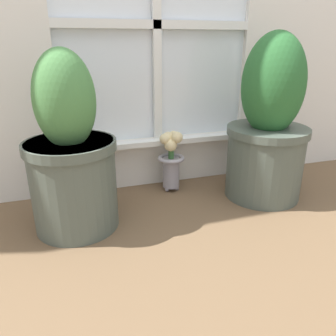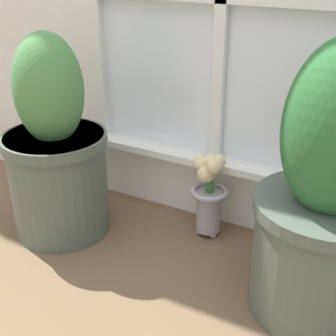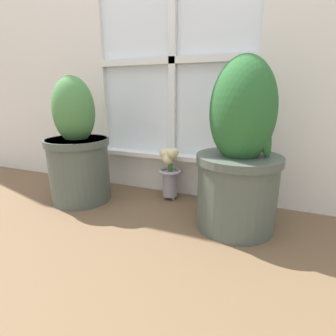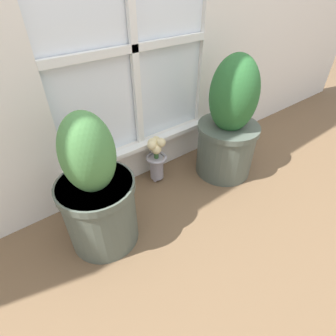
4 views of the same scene
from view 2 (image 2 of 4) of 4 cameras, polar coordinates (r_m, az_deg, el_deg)
name	(u,v)px [view 2 (image 2 of 4)]	position (r m, az deg, el deg)	size (l,w,h in m)	color
ground_plane	(136,304)	(1.30, -3.98, -16.25)	(10.00, 10.00, 0.00)	brown
potted_plant_left	(56,154)	(1.50, -13.47, 1.66)	(0.33, 0.33, 0.65)	#4C564C
potted_plant_right	(328,204)	(1.17, 18.89, -4.23)	(0.35, 0.35, 0.70)	#4C564C
flower_vase	(209,189)	(1.48, 5.06, -2.57)	(0.12, 0.12, 0.29)	#99939E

